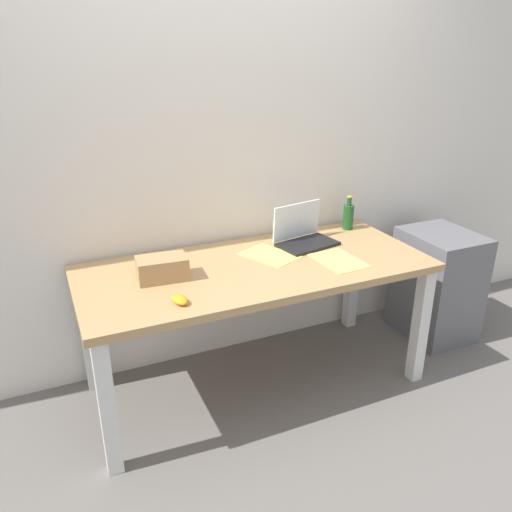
# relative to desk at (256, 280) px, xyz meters

# --- Properties ---
(ground_plane) EXTENTS (8.00, 8.00, 0.00)m
(ground_plane) POSITION_rel_desk_xyz_m (0.00, 0.00, -0.65)
(ground_plane) COLOR slate
(back_wall) EXTENTS (5.20, 0.08, 2.60)m
(back_wall) POSITION_rel_desk_xyz_m (0.00, 0.46, 0.65)
(back_wall) COLOR silver
(back_wall) RESTS_ON ground
(desk) EXTENTS (1.83, 0.79, 0.74)m
(desk) POSITION_rel_desk_xyz_m (0.00, 0.00, 0.00)
(desk) COLOR tan
(desk) RESTS_ON ground
(laptop_right) EXTENTS (0.36, 0.28, 0.23)m
(laptop_right) POSITION_rel_desk_xyz_m (0.37, 0.17, 0.14)
(laptop_right) COLOR black
(laptop_right) RESTS_ON desk
(beer_bottle) EXTENTS (0.06, 0.06, 0.21)m
(beer_bottle) POSITION_rel_desk_xyz_m (0.75, 0.28, 0.17)
(beer_bottle) COLOR #1E5123
(beer_bottle) RESTS_ON desk
(computer_mouse) EXTENTS (0.08, 0.11, 0.03)m
(computer_mouse) POSITION_rel_desk_xyz_m (-0.48, -0.25, 0.11)
(computer_mouse) COLOR gold
(computer_mouse) RESTS_ON desk
(cardboard_box) EXTENTS (0.25, 0.17, 0.11)m
(cardboard_box) POSITION_rel_desk_xyz_m (-0.49, 0.03, 0.15)
(cardboard_box) COLOR tan
(cardboard_box) RESTS_ON desk
(paper_sheet_near_back) EXTENTS (0.31, 0.36, 0.00)m
(paper_sheet_near_back) POSITION_rel_desk_xyz_m (0.12, 0.09, 0.09)
(paper_sheet_near_back) COLOR #F4E06B
(paper_sheet_near_back) RESTS_ON desk
(paper_sheet_front_right) EXTENTS (0.23, 0.31, 0.00)m
(paper_sheet_front_right) POSITION_rel_desk_xyz_m (0.42, -0.13, 0.09)
(paper_sheet_front_right) COLOR #F4E06B
(paper_sheet_front_right) RESTS_ON desk
(filing_cabinet) EXTENTS (0.40, 0.48, 0.71)m
(filing_cabinet) POSITION_rel_desk_xyz_m (1.30, 0.03, -0.29)
(filing_cabinet) COLOR slate
(filing_cabinet) RESTS_ON ground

